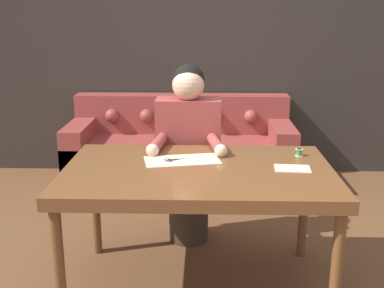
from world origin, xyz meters
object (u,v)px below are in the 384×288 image
dining_table (198,180)px  couch (181,153)px  scissors (176,160)px  person (188,153)px  thread_spool (299,152)px

dining_table → couch: (-0.19, 1.80, -0.38)m
dining_table → scissors: (-0.13, 0.14, 0.07)m
couch → scissors: size_ratio=9.65×
couch → person: person is taller
dining_table → thread_spool: thread_spool is taller
person → thread_spool: (0.68, -0.38, 0.12)m
couch → scissors: 1.72m
couch → scissors: couch is taller
scissors → dining_table: bearing=-46.7°
dining_table → person: bearing=97.0°
dining_table → couch: 1.85m
person → scissors: 0.49m
scissors → person: bearing=83.2°
scissors → thread_spool: 0.75m
dining_table → couch: bearing=96.1°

